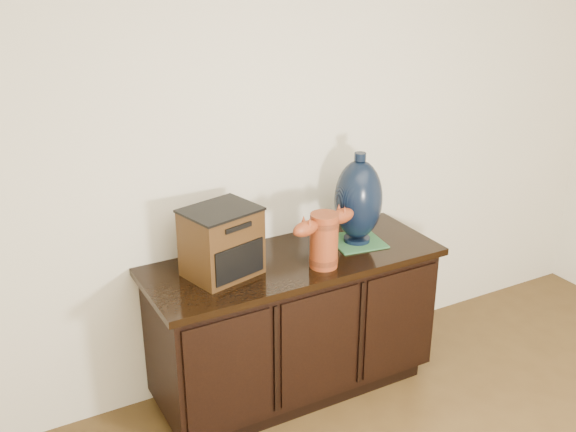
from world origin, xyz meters
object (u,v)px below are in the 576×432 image
terracotta_vessel (324,237)px  lamp_base (358,200)px  tv_radio (222,242)px  spray_can (249,240)px  sideboard (294,324)px

terracotta_vessel → lamp_base: bearing=15.9°
tv_radio → spray_can: (0.18, 0.09, -0.07)m
tv_radio → lamp_base: lamp_base is taller
sideboard → lamp_base: (0.37, 0.01, 0.60)m
sideboard → terracotta_vessel: terracotta_vessel is taller
terracotta_vessel → spray_can: 0.37m
terracotta_vessel → spray_can: size_ratio=1.98×
terracotta_vessel → lamp_base: size_ratio=0.81×
sideboard → tv_radio: (-0.37, 0.01, 0.53)m
tv_radio → lamp_base: size_ratio=0.81×
spray_can → tv_radio: bearing=-153.0°
terracotta_vessel → spray_can: (-0.27, 0.25, -0.06)m
tv_radio → lamp_base: (0.74, 0.00, 0.07)m
sideboard → tv_radio: size_ratio=3.89×
sideboard → lamp_base: bearing=2.0°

